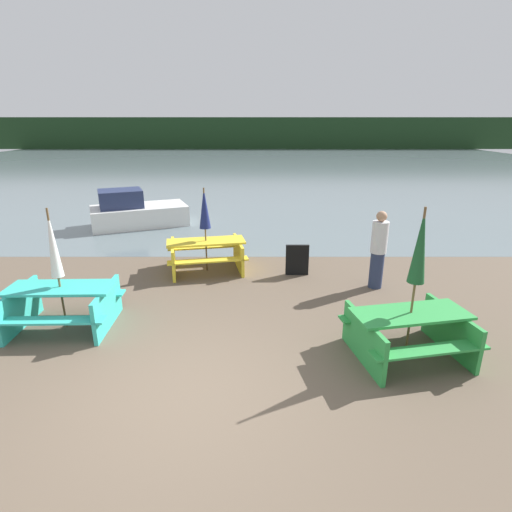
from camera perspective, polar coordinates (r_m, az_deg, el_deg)
The scene contains 12 objects.
ground_plane at distance 5.80m, azimuth -10.55°, elevation -19.31°, with size 60.00×60.00×0.00m, color brown.
water at distance 35.56m, azimuth -1.79°, elevation 13.01°, with size 60.00×50.00×0.00m.
far_treeline at distance 55.40m, azimuth -1.22°, elevation 17.14°, with size 80.00×1.60×4.00m.
picnic_table_green at distance 6.74m, azimuth 20.84°, elevation -9.78°, with size 2.00×1.69×0.76m.
picnic_table_teal at distance 7.93m, azimuth -26.01°, elevation -6.07°, with size 1.86×1.43×0.79m.
picnic_table_yellow at distance 9.91m, azimuth -7.25°, elevation 0.54°, with size 2.12×1.72×0.77m.
umbrella_navy at distance 9.63m, azimuth -7.51°, elevation 6.68°, with size 0.28×0.28×2.06m.
umbrella_white at distance 7.57m, azimuth -27.17°, elevation 1.45°, with size 0.21×0.21×2.19m.
umbrella_darkgreen at distance 6.25m, azimuth 22.25°, elevation 1.17°, with size 0.25×0.25×2.40m.
boat at distance 14.79m, azimuth -16.92°, elevation 6.01°, with size 3.60×2.72×1.30m.
person at distance 9.10m, azimuth 16.93°, elevation 0.83°, with size 0.35×0.35×1.74m.
signboard at distance 9.63m, azimuth 5.76°, elevation -0.56°, with size 0.55×0.08×0.75m.
Camera 1 is at (0.99, -4.48, 3.54)m, focal length 28.00 mm.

